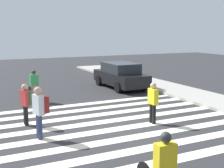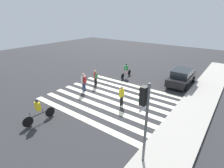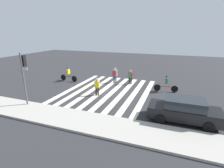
% 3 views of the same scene
% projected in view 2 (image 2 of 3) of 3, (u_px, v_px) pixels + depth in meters
% --- Properties ---
extents(ground_plane, '(60.00, 60.00, 0.00)m').
position_uv_depth(ground_plane, '(110.00, 98.00, 14.93)').
color(ground_plane, '#2D2D30').
extents(sidewalk_curb, '(36.00, 2.50, 0.14)m').
position_uv_depth(sidewalk_curb, '(186.00, 123.00, 11.43)').
color(sidewalk_curb, '#ADA89E').
rests_on(sidewalk_curb, ground_plane).
extents(crosswalk_stripes, '(7.76, 10.00, 0.01)m').
position_uv_depth(crosswalk_stripes, '(110.00, 98.00, 14.93)').
color(crosswalk_stripes, '#F2EDCC').
rests_on(crosswalk_stripes, ground_plane).
extents(traffic_light, '(0.60, 0.50, 4.13)m').
position_uv_depth(traffic_light, '(144.00, 109.00, 7.45)').
color(traffic_light, '#515456').
rests_on(traffic_light, ground_plane).
extents(pedestrian_adult_yellow_jacket, '(0.45, 0.24, 1.59)m').
position_uv_depth(pedestrian_adult_yellow_jacket, '(122.00, 95.00, 13.43)').
color(pedestrian_adult_yellow_jacket, black).
rests_on(pedestrian_adult_yellow_jacket, ground_plane).
extents(pedestrian_child_with_backpack, '(0.47, 0.45, 1.57)m').
position_uv_depth(pedestrian_child_with_backpack, '(96.00, 77.00, 17.28)').
color(pedestrian_child_with_backpack, black).
rests_on(pedestrian_child_with_backpack, ground_plane).
extents(pedestrian_adult_tall_backpack, '(0.52, 0.47, 1.74)m').
position_uv_depth(pedestrian_adult_tall_backpack, '(84.00, 81.00, 15.90)').
color(pedestrian_adult_tall_backpack, navy).
rests_on(pedestrian_adult_tall_backpack, ground_plane).
extents(cyclist_mid_street, '(2.26, 0.41, 1.64)m').
position_uv_depth(cyclist_mid_street, '(38.00, 110.00, 11.37)').
color(cyclist_mid_street, black).
rests_on(cyclist_mid_street, ground_plane).
extents(cyclist_near_curb, '(2.26, 0.42, 1.60)m').
position_uv_depth(cyclist_near_curb, '(126.00, 70.00, 19.54)').
color(cyclist_near_curb, black).
rests_on(cyclist_near_curb, ground_plane).
extents(car_parked_silver_sedan, '(4.41, 1.95, 1.56)m').
position_uv_depth(car_parked_silver_sedan, '(182.00, 77.00, 17.53)').
color(car_parked_silver_sedan, black).
rests_on(car_parked_silver_sedan, ground_plane).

